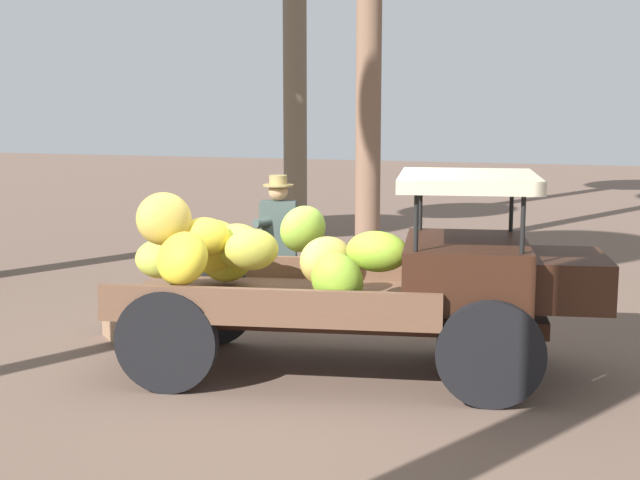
% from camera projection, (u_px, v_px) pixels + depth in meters
% --- Properties ---
extents(ground_plane, '(60.00, 60.00, 0.00)m').
position_uv_depth(ground_plane, '(293.00, 366.00, 8.53)').
color(ground_plane, brown).
extents(truck, '(4.63, 2.38, 1.90)m').
position_uv_depth(truck, '(358.00, 275.00, 8.17)').
color(truck, '#331B11').
rests_on(truck, ground).
extents(farmer, '(0.54, 0.50, 1.74)m').
position_uv_depth(farmer, '(279.00, 242.00, 9.84)').
color(farmer, '#BDA99F').
rests_on(farmer, ground).
extents(wooden_crate, '(0.75, 0.75, 0.50)m').
position_uv_depth(wooden_crate, '(131.00, 316.00, 9.52)').
color(wooden_crate, '#88674B').
rests_on(wooden_crate, ground).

